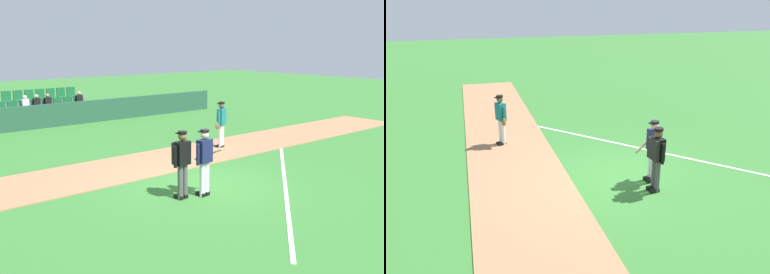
# 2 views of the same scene
# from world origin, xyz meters

# --- Properties ---
(ground_plane) EXTENTS (80.00, 80.00, 0.00)m
(ground_plane) POSITION_xyz_m (0.00, 0.00, 0.00)
(ground_plane) COLOR #33702D
(infield_dirt_path) EXTENTS (28.00, 2.79, 0.03)m
(infield_dirt_path) POSITION_xyz_m (0.00, 2.90, 0.01)
(infield_dirt_path) COLOR #9E704C
(infield_dirt_path) RESTS_ON ground
(foul_line_chalk) EXTENTS (9.09, 7.98, 0.01)m
(foul_line_chalk) POSITION_xyz_m (3.00, -0.50, 0.01)
(foul_line_chalk) COLOR white
(foul_line_chalk) RESTS_ON ground
(batter_navy_jersey) EXTENTS (0.72, 0.75, 1.76)m
(batter_navy_jersey) POSITION_xyz_m (-0.37, -0.65, 0.97)
(batter_navy_jersey) COLOR white
(batter_navy_jersey) RESTS_ON ground
(umpire_home_plate) EXTENTS (0.59, 0.34, 1.76)m
(umpire_home_plate) POSITION_xyz_m (-0.95, -0.46, 1.00)
(umpire_home_plate) COLOR #4C4C4C
(umpire_home_plate) RESTS_ON ground
(runner_teal_jersey) EXTENTS (0.66, 0.41, 1.76)m
(runner_teal_jersey) POSITION_xyz_m (3.63, 3.06, 0.96)
(runner_teal_jersey) COLOR white
(runner_teal_jersey) RESTS_ON ground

